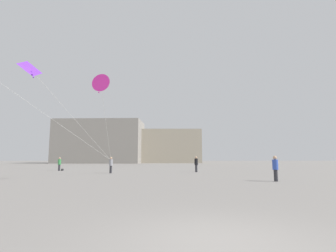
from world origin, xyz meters
TOP-DOWN VIEW (x-y plane):
  - ground_plane at (0.00, 0.00)m, footprint 300.00×300.00m
  - person_in_green at (-13.10, 27.09)m, footprint 0.35×0.35m
  - person_in_grey at (-5.91, 21.76)m, footprint 0.36×0.36m
  - person_in_black at (3.13, 23.48)m, footprint 0.37×0.37m
  - person_in_blue at (6.70, 12.00)m, footprint 0.37×0.37m
  - kite_magenta_diamond at (-5.21, 12.93)m, footprint 1.61×9.67m
  - kite_violet_delta at (-9.21, 11.43)m, footprint 3.88×11.27m
  - building_left_hall at (-19.00, 75.63)m, footprint 26.63×15.62m
  - building_centre_hall at (-1.00, 80.09)m, footprint 27.95×12.22m
  - handbag_beside_flyer at (-12.75, 27.19)m, footprint 0.20×0.34m

SIDE VIEW (x-z plane):
  - ground_plane at x=0.00m, z-range 0.00..0.00m
  - handbag_beside_flyer at x=-12.75m, z-range 0.00..0.24m
  - person_in_green at x=-13.10m, z-range 0.08..1.71m
  - person_in_grey at x=-5.91m, z-range 0.08..1.73m
  - person_in_blue at x=6.70m, z-range 0.08..1.76m
  - person_in_black at x=3.13m, z-range 0.08..1.80m
  - building_centre_hall at x=-1.00m, z-range 0.00..10.67m
  - building_left_hall at x=-19.00m, z-range 0.00..13.00m
  - kite_magenta_diamond at x=-5.21m, z-range 3.76..9.91m
  - kite_violet_delta at x=-9.21m, z-range 3.91..10.24m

